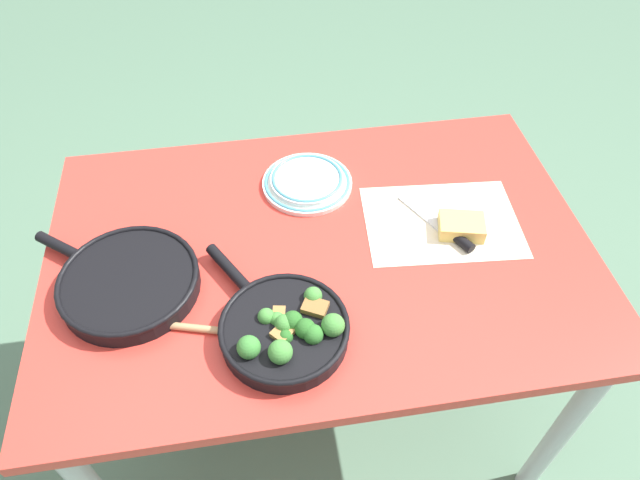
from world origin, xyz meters
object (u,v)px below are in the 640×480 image
skillet_broccoli (285,328)px  skillet_eggs (129,282)px  wooden_spoon (182,327)px  dinner_plate_stack (309,181)px  grater_knife (446,229)px  cheese_block (461,226)px

skillet_broccoli → skillet_eggs: (0.30, -0.16, -0.00)m
wooden_spoon → dinner_plate_stack: dinner_plate_stack is taller
grater_knife → skillet_eggs: bearing=66.5°
skillet_eggs → wooden_spoon: (-0.11, 0.12, -0.01)m
cheese_block → dinner_plate_stack: size_ratio=0.52×
skillet_broccoli → skillet_eggs: skillet_broccoli is taller
skillet_broccoli → grater_knife: size_ratio=1.73×
skillet_eggs → cheese_block: size_ratio=3.11×
wooden_spoon → grater_knife: 0.61m
skillet_eggs → cheese_block: (-0.73, -0.05, -0.00)m
grater_knife → dinner_plate_stack: dinner_plate_stack is taller
wooden_spoon → skillet_broccoli: bearing=-177.5°
cheese_block → skillet_eggs: bearing=3.8°
skillet_eggs → wooden_spoon: skillet_eggs is taller
wooden_spoon → dinner_plate_stack: bearing=-113.1°
wooden_spoon → cheese_block: (-0.62, -0.17, 0.01)m
skillet_broccoli → dinner_plate_stack: bearing=-44.3°
wooden_spoon → cheese_block: cheese_block is taller
skillet_eggs → wooden_spoon: 0.16m
skillet_broccoli → grater_knife: skillet_broccoli is taller
skillet_eggs → dinner_plate_stack: size_ratio=1.61×
skillet_eggs → dinner_plate_stack: bearing=-109.9°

